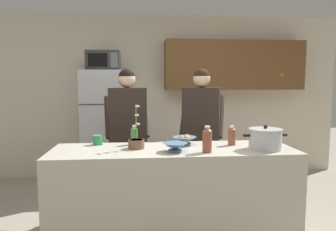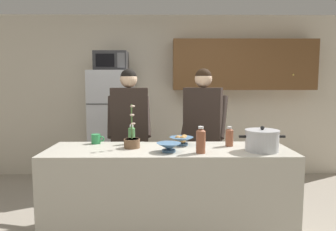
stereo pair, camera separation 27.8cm
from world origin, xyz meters
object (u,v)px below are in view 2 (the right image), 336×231
object	(u,v)px
person_by_sink	(203,123)
cooking_pot	(262,140)
bottle_mid_counter	(229,137)
bottle_near_edge	(201,140)
bread_bowl	(181,140)
potted_orchid	(132,142)
bottle_far_corner	(132,135)
person_near_pot	(129,123)
microwave	(111,61)
refrigerator	(113,127)
empty_bowl	(169,147)
coffee_mug	(96,139)

from	to	relation	value
person_by_sink	cooking_pot	size ratio (longest dim) A/B	4.10
person_by_sink	bottle_mid_counter	distance (m)	0.66
cooking_pot	bottle_near_edge	bearing A→B (deg)	-172.28
bread_bowl	potted_orchid	xyz separation A→B (m)	(-0.47, -0.12, 0.01)
bottle_mid_counter	bottle_far_corner	size ratio (longest dim) A/B	0.99
person_near_pot	bread_bowl	world-z (taller)	person_near_pot
microwave	person_near_pot	world-z (taller)	microwave
person_near_pot	person_by_sink	xyz separation A→B (m)	(0.86, -0.04, 0.00)
bottle_mid_counter	refrigerator	bearing A→B (deg)	129.01
empty_bowl	bottle_near_edge	world-z (taller)	bottle_near_edge
refrigerator	bottle_far_corner	distance (m)	1.69
coffee_mug	empty_bowl	bearing A→B (deg)	-27.48
refrigerator	person_by_sink	world-z (taller)	refrigerator
person_by_sink	coffee_mug	size ratio (longest dim) A/B	12.90
empty_bowl	potted_orchid	world-z (taller)	potted_orchid
cooking_pot	empty_bowl	size ratio (longest dim) A/B	1.87
cooking_pot	bread_bowl	bearing A→B (deg)	159.02
coffee_mug	potted_orchid	xyz separation A→B (m)	(0.38, -0.21, 0.01)
cooking_pot	refrigerator	bearing A→B (deg)	130.21
refrigerator	bottle_far_corner	xyz separation A→B (m)	(0.46, -1.62, 0.16)
person_near_pot	microwave	bearing A→B (deg)	109.57
coffee_mug	refrigerator	bearing A→B (deg)	93.61
cooking_pot	bottle_near_edge	xyz separation A→B (m)	(-0.56, -0.08, 0.02)
bottle_mid_counter	bottle_far_corner	world-z (taller)	bottle_far_corner
coffee_mug	bread_bowl	distance (m)	0.86
person_by_sink	cooking_pot	world-z (taller)	person_by_sink
bottle_mid_counter	coffee_mug	bearing A→B (deg)	174.04
bread_bowl	bottle_near_edge	distance (m)	0.38
cooking_pot	bottle_mid_counter	bearing A→B (deg)	138.36
empty_bowl	cooking_pot	bearing A→B (deg)	1.61
empty_bowl	bottle_mid_counter	size ratio (longest dim) A/B	1.16
person_by_sink	bottle_far_corner	distance (m)	0.93
refrigerator	person_near_pot	bearing A→B (deg)	-70.80
bottle_near_edge	potted_orchid	distance (m)	0.66
empty_bowl	bottle_far_corner	world-z (taller)	bottle_far_corner
bottle_near_edge	microwave	bearing A→B (deg)	118.66
microwave	empty_bowl	distance (m)	2.30
cooking_pot	bottle_near_edge	world-z (taller)	bottle_near_edge
bottle_near_edge	potted_orchid	xyz separation A→B (m)	(-0.62, 0.22, -0.06)
person_by_sink	bottle_near_edge	world-z (taller)	person_by_sink
refrigerator	bottle_near_edge	distance (m)	2.32
bread_bowl	bottle_mid_counter	bearing A→B (deg)	-6.41
refrigerator	coffee_mug	xyz separation A→B (m)	(0.10, -1.60, 0.12)
refrigerator	microwave	world-z (taller)	microwave
microwave	bottle_far_corner	xyz separation A→B (m)	(0.46, -1.60, -0.83)
refrigerator	cooking_pot	bearing A→B (deg)	-49.79
cooking_pot	bottle_mid_counter	size ratio (longest dim) A/B	2.17
refrigerator	person_near_pot	xyz separation A→B (m)	(0.37, -1.07, 0.20)
person_by_sink	bread_bowl	size ratio (longest dim) A/B	7.23
bottle_mid_counter	bottle_far_corner	xyz separation A→B (m)	(-0.95, 0.12, 0.00)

